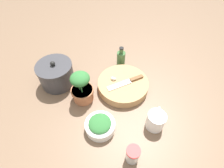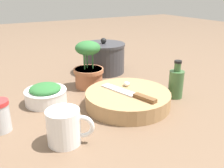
# 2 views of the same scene
# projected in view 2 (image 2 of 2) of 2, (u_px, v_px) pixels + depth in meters

# --- Properties ---
(ground_plane) EXTENTS (5.00, 5.00, 0.00)m
(ground_plane) POSITION_uv_depth(u_px,v_px,m) (94.00, 100.00, 0.95)
(ground_plane) COLOR brown
(cutting_board) EXTENTS (0.30, 0.30, 0.05)m
(cutting_board) POSITION_uv_depth(u_px,v_px,m) (128.00, 99.00, 0.90)
(cutting_board) COLOR tan
(cutting_board) RESTS_ON ground_plane
(chef_knife) EXTENTS (0.09, 0.23, 0.01)m
(chef_knife) POSITION_uv_depth(u_px,v_px,m) (131.00, 94.00, 0.86)
(chef_knife) COLOR brown
(chef_knife) RESTS_ON cutting_board
(garlic_cloves) EXTENTS (0.03, 0.03, 0.02)m
(garlic_cloves) POSITION_uv_depth(u_px,v_px,m) (127.00, 84.00, 0.94)
(garlic_cloves) COLOR silver
(garlic_cloves) RESTS_ON cutting_board
(herb_bowl) EXTENTS (0.15, 0.15, 0.07)m
(herb_bowl) POSITION_uv_depth(u_px,v_px,m) (46.00, 94.00, 0.92)
(herb_bowl) COLOR white
(herb_bowl) RESTS_ON ground_plane
(coffee_mug) EXTENTS (0.12, 0.09, 0.10)m
(coffee_mug) POSITION_uv_depth(u_px,v_px,m) (65.00, 127.00, 0.67)
(coffee_mug) COLOR white
(coffee_mug) RESTS_ON ground_plane
(oil_bottle) EXTENTS (0.06, 0.06, 0.15)m
(oil_bottle) POSITION_uv_depth(u_px,v_px,m) (176.00, 83.00, 0.96)
(oil_bottle) COLOR #3D6638
(oil_bottle) RESTS_ON ground_plane
(stock_pot) EXTENTS (0.21, 0.21, 0.17)m
(stock_pot) POSITION_uv_depth(u_px,v_px,m) (104.00, 58.00, 1.25)
(stock_pot) COLOR #38383D
(stock_pot) RESTS_ON ground_plane
(potted_herb) EXTENTS (0.13, 0.13, 0.20)m
(potted_herb) POSITION_uv_depth(u_px,v_px,m) (88.00, 67.00, 1.05)
(potted_herb) COLOR #B26B47
(potted_herb) RESTS_ON ground_plane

